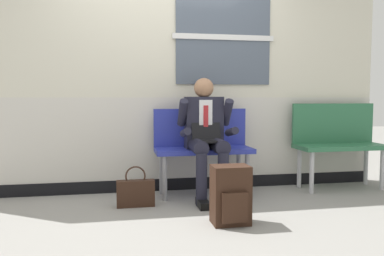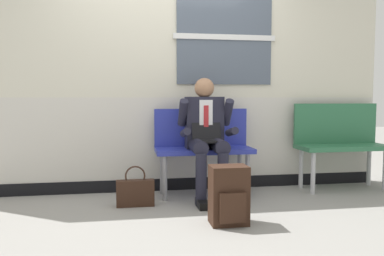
# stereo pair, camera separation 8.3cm
# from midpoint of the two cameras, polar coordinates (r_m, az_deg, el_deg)

# --- Properties ---
(ground_plane) EXTENTS (18.00, 18.00, 0.00)m
(ground_plane) POSITION_cam_midpoint_polar(r_m,az_deg,el_deg) (3.93, -2.68, -11.15)
(ground_plane) COLOR gray
(station_wall) EXTENTS (5.02, 0.17, 2.75)m
(station_wall) POSITION_cam_midpoint_polar(r_m,az_deg,el_deg) (4.47, -3.88, 8.46)
(station_wall) COLOR beige
(station_wall) RESTS_ON ground
(bench_with_person) EXTENTS (1.04, 0.42, 0.93)m
(bench_with_person) POSITION_cam_midpoint_polar(r_m,az_deg,el_deg) (4.27, 0.95, -2.28)
(bench_with_person) COLOR #28339E
(bench_with_person) RESTS_ON ground
(bench_empty) EXTENTS (1.03, 0.42, 0.99)m
(bench_empty) POSITION_cam_midpoint_polar(r_m,az_deg,el_deg) (4.87, 20.00, -1.48)
(bench_empty) COLOR #2D6B47
(bench_empty) RESTS_ON ground
(person_seated) EXTENTS (0.57, 0.70, 1.27)m
(person_seated) POSITION_cam_midpoint_polar(r_m,az_deg,el_deg) (4.06, 1.53, -0.83)
(person_seated) COLOR #1E1E2D
(person_seated) RESTS_ON ground
(backpack) EXTENTS (0.31, 0.26, 0.49)m
(backpack) POSITION_cam_midpoint_polar(r_m,az_deg,el_deg) (3.32, 4.95, -9.79)
(backpack) COLOR #331E14
(backpack) RESTS_ON ground
(handbag) EXTENTS (0.37, 0.10, 0.40)m
(handbag) POSITION_cam_midpoint_polar(r_m,az_deg,el_deg) (3.88, -8.85, -9.26)
(handbag) COLOR #331E14
(handbag) RESTS_ON ground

